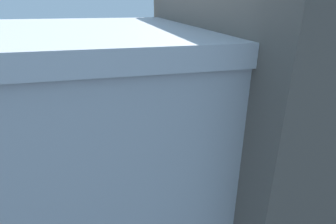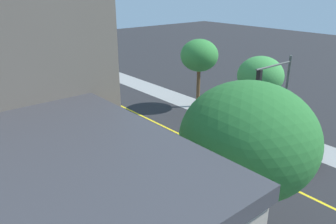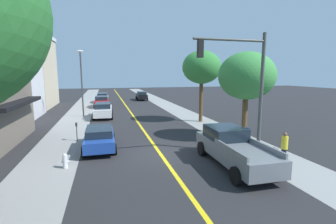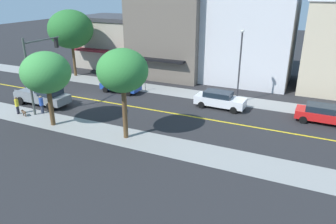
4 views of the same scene
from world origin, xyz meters
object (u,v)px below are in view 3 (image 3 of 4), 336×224
at_px(parking_meter, 77,129).
at_px(black_sedan_right_curb, 142,96).
at_px(street_lamp, 81,77).
at_px(grey_pickup_truck, 233,148).
at_px(pedestrian_yellow_shirt, 284,147).
at_px(silver_sedan_left_curb, 103,97).
at_px(white_sedan_left_curb, 103,110).
at_px(fire_hydrant, 65,161).
at_px(traffic_light_mast, 243,77).
at_px(blue_sedan_left_curb, 99,137).
at_px(red_sedan_left_curb, 102,101).
at_px(street_tree_left_near, 247,76).
at_px(small_dog, 275,150).
at_px(pedestrian_blue_shirt, 246,138).
at_px(street_tree_left_far, 202,68).

height_order(parking_meter, black_sedan_right_curb, black_sedan_right_curb).
bearing_deg(black_sedan_right_curb, street_lamp, 152.37).
bearing_deg(grey_pickup_truck, pedestrian_yellow_shirt, -97.24).
distance_m(silver_sedan_left_curb, grey_pickup_truck, 31.43).
relative_size(parking_meter, white_sedan_left_curb, 0.27).
xyz_separation_m(fire_hydrant, traffic_light_mast, (9.47, -0.59, 4.16)).
bearing_deg(blue_sedan_left_curb, grey_pickup_truck, -124.39).
height_order(red_sedan_left_curb, grey_pickup_truck, grey_pickup_truck).
height_order(street_tree_left_near, street_lamp, street_lamp).
relative_size(black_sedan_right_curb, small_dog, 5.88).
bearing_deg(pedestrian_blue_shirt, street_tree_left_near, 74.13).
xyz_separation_m(blue_sedan_left_curb, small_dog, (9.70, -4.03, -0.38)).
distance_m(silver_sedan_left_curb, pedestrian_blue_shirt, 30.38).
distance_m(traffic_light_mast, grey_pickup_truck, 3.96).
height_order(parking_meter, street_lamp, street_lamp).
xyz_separation_m(street_tree_left_near, red_sedan_left_curb, (-10.07, 20.63, -3.71)).
relative_size(grey_pickup_truck, small_dog, 7.75).
bearing_deg(fire_hydrant, pedestrian_blue_shirt, -1.07).
height_order(white_sedan_left_curb, grey_pickup_truck, grey_pickup_truck).
distance_m(blue_sedan_left_curb, pedestrian_yellow_shirt, 10.74).
bearing_deg(fire_hydrant, grey_pickup_truck, -11.66).
height_order(street_tree_left_far, street_lamp, street_lamp).
height_order(street_tree_left_far, parking_meter, street_tree_left_far).
bearing_deg(black_sedan_right_curb, pedestrian_yellow_shirt, -173.15).
bearing_deg(silver_sedan_left_curb, pedestrian_blue_shirt, -163.20).
xyz_separation_m(fire_hydrant, white_sedan_left_curb, (1.85, 14.26, 0.46)).
xyz_separation_m(street_lamp, red_sedan_left_curb, (1.92, 7.78, -3.57)).
relative_size(blue_sedan_left_curb, grey_pickup_truck, 0.77).
bearing_deg(grey_pickup_truck, small_dog, -78.95).
distance_m(silver_sedan_left_curb, pedestrian_yellow_shirt, 32.53).
bearing_deg(white_sedan_left_curb, street_tree_left_near, -137.71).
relative_size(pedestrian_yellow_shirt, pedestrian_blue_shirt, 0.95).
distance_m(street_tree_left_near, grey_pickup_truck, 6.56).
distance_m(pedestrian_yellow_shirt, small_dog, 1.08).
bearing_deg(street_tree_left_far, parking_meter, -158.68).
xyz_separation_m(white_sedan_left_curb, blue_sedan_left_curb, (-0.22, -11.41, -0.09)).
xyz_separation_m(street_tree_left_far, black_sedan_right_curb, (-2.64, 21.28, -4.47)).
height_order(street_tree_left_far, traffic_light_mast, traffic_light_mast).
height_order(black_sedan_right_curb, pedestrian_yellow_shirt, pedestrian_yellow_shirt).
bearing_deg(pedestrian_blue_shirt, grey_pickup_truck, -125.77).
relative_size(red_sedan_left_curb, silver_sedan_left_curb, 0.97).
relative_size(fire_hydrant, grey_pickup_truck, 0.13).
xyz_separation_m(fire_hydrant, small_dog, (11.33, -1.18, -0.01)).
bearing_deg(small_dog, street_tree_left_far, -162.34).
height_order(white_sedan_left_curb, pedestrian_yellow_shirt, pedestrian_yellow_shirt).
height_order(red_sedan_left_curb, silver_sedan_left_curb, silver_sedan_left_curb).
distance_m(traffic_light_mast, white_sedan_left_curb, 17.09).
distance_m(blue_sedan_left_curb, black_sedan_right_curb, 28.77).
bearing_deg(traffic_light_mast, pedestrian_blue_shirt, -148.62).
xyz_separation_m(street_tree_left_far, street_lamp, (-11.48, 5.95, -0.90)).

